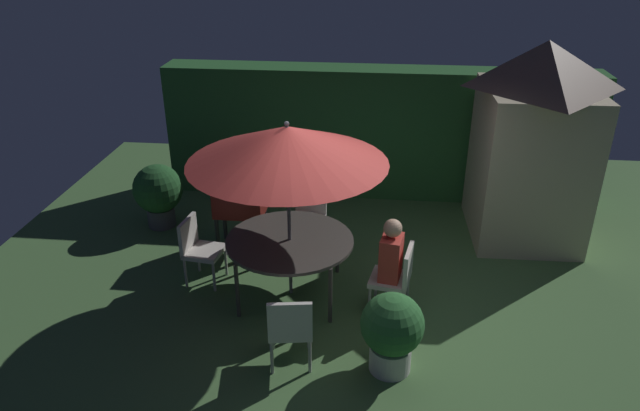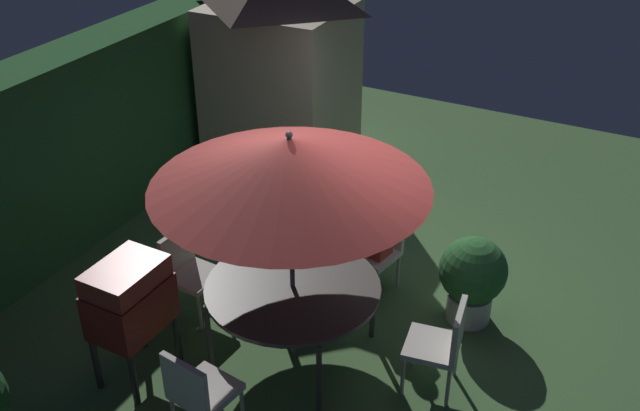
{
  "view_description": "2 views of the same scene",
  "coord_description": "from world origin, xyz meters",
  "px_view_note": "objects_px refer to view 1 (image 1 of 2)",
  "views": [
    {
      "loc": [
        0.01,
        -6.07,
        4.36
      ],
      "look_at": [
        -0.65,
        0.28,
        1.24
      ],
      "focal_mm": 32.85,
      "sensor_mm": 36.0,
      "label": 1
    },
    {
      "loc": [
        -5.66,
        -2.49,
        4.82
      ],
      "look_at": [
        -0.19,
        0.35,
        1.15
      ],
      "focal_mm": 41.57,
      "sensor_mm": 36.0,
      "label": 2
    }
  ],
  "objects_px": {
    "potted_plant_by_shed": "(158,192)",
    "person_in_red": "(391,255)",
    "bbq_grill": "(240,194)",
    "chair_far_side": "(309,214)",
    "garden_shed": "(533,141)",
    "chair_near_shed": "(397,275)",
    "potted_plant_by_grill": "(392,330)",
    "chair_toward_house": "(290,326)",
    "patio_umbrella": "(287,145)",
    "chair_toward_hedge": "(198,246)",
    "patio_table": "(290,243)"
  },
  "relations": [
    {
      "from": "chair_near_shed",
      "to": "potted_plant_by_shed",
      "type": "bearing_deg",
      "value": 152.41
    },
    {
      "from": "garden_shed",
      "to": "potted_plant_by_shed",
      "type": "bearing_deg",
      "value": -176.38
    },
    {
      "from": "chair_toward_hedge",
      "to": "person_in_red",
      "type": "height_order",
      "value": "person_in_red"
    },
    {
      "from": "chair_toward_house",
      "to": "person_in_red",
      "type": "bearing_deg",
      "value": 46.97
    },
    {
      "from": "chair_toward_house",
      "to": "potted_plant_by_shed",
      "type": "height_order",
      "value": "potted_plant_by_shed"
    },
    {
      "from": "chair_toward_hedge",
      "to": "chair_toward_house",
      "type": "height_order",
      "value": "same"
    },
    {
      "from": "person_in_red",
      "to": "chair_toward_house",
      "type": "bearing_deg",
      "value": -133.03
    },
    {
      "from": "bbq_grill",
      "to": "chair_near_shed",
      "type": "xyz_separation_m",
      "value": [
        2.23,
        -1.38,
        -0.33
      ]
    },
    {
      "from": "patio_umbrella",
      "to": "chair_far_side",
      "type": "distance_m",
      "value": 1.97
    },
    {
      "from": "chair_near_shed",
      "to": "chair_far_side",
      "type": "height_order",
      "value": "same"
    },
    {
      "from": "chair_toward_hedge",
      "to": "garden_shed",
      "type": "bearing_deg",
      "value": 21.99
    },
    {
      "from": "chair_far_side",
      "to": "person_in_red",
      "type": "height_order",
      "value": "person_in_red"
    },
    {
      "from": "garden_shed",
      "to": "chair_far_side",
      "type": "xyz_separation_m",
      "value": [
        -3.17,
        -0.74,
        -0.97
      ]
    },
    {
      "from": "garden_shed",
      "to": "person_in_red",
      "type": "bearing_deg",
      "value": -131.84
    },
    {
      "from": "chair_near_shed",
      "to": "potted_plant_by_grill",
      "type": "bearing_deg",
      "value": -93.69
    },
    {
      "from": "patio_umbrella",
      "to": "bbq_grill",
      "type": "relative_size",
      "value": 1.98
    },
    {
      "from": "chair_toward_hedge",
      "to": "chair_toward_house",
      "type": "xyz_separation_m",
      "value": [
        1.45,
        -1.54,
        0.0
      ]
    },
    {
      "from": "garden_shed",
      "to": "person_in_red",
      "type": "xyz_separation_m",
      "value": [
        -2.01,
        -2.24,
        -0.7
      ]
    },
    {
      "from": "garden_shed",
      "to": "potted_plant_by_shed",
      "type": "xyz_separation_m",
      "value": [
        -5.57,
        -0.35,
        -0.91
      ]
    },
    {
      "from": "chair_far_side",
      "to": "chair_toward_house",
      "type": "bearing_deg",
      "value": -87.49
    },
    {
      "from": "garden_shed",
      "to": "chair_near_shed",
      "type": "bearing_deg",
      "value": -130.42
    },
    {
      "from": "bbq_grill",
      "to": "chair_near_shed",
      "type": "relative_size",
      "value": 1.33
    },
    {
      "from": "chair_toward_hedge",
      "to": "potted_plant_by_shed",
      "type": "height_order",
      "value": "potted_plant_by_shed"
    },
    {
      "from": "patio_table",
      "to": "potted_plant_by_shed",
      "type": "height_order",
      "value": "potted_plant_by_shed"
    },
    {
      "from": "bbq_grill",
      "to": "person_in_red",
      "type": "relative_size",
      "value": 0.95
    },
    {
      "from": "garden_shed",
      "to": "patio_umbrella",
      "type": "bearing_deg",
      "value": -148.52
    },
    {
      "from": "bbq_grill",
      "to": "potted_plant_by_grill",
      "type": "height_order",
      "value": "bbq_grill"
    },
    {
      "from": "potted_plant_by_grill",
      "to": "potted_plant_by_shed",
      "type": "bearing_deg",
      "value": 140.53
    },
    {
      "from": "potted_plant_by_shed",
      "to": "chair_near_shed",
      "type": "bearing_deg",
      "value": -27.59
    },
    {
      "from": "potted_plant_by_shed",
      "to": "person_in_red",
      "type": "height_order",
      "value": "person_in_red"
    },
    {
      "from": "chair_far_side",
      "to": "potted_plant_by_shed",
      "type": "relative_size",
      "value": 0.89
    },
    {
      "from": "patio_table",
      "to": "chair_near_shed",
      "type": "relative_size",
      "value": 1.77
    },
    {
      "from": "chair_far_side",
      "to": "chair_toward_house",
      "type": "height_order",
      "value": "same"
    },
    {
      "from": "chair_near_shed",
      "to": "potted_plant_by_grill",
      "type": "xyz_separation_m",
      "value": [
        -0.07,
        -1.04,
        -0.01
      ]
    },
    {
      "from": "patio_table",
      "to": "potted_plant_by_shed",
      "type": "bearing_deg",
      "value": 144.55
    },
    {
      "from": "chair_near_shed",
      "to": "person_in_red",
      "type": "xyz_separation_m",
      "value": [
        -0.08,
        0.02,
        0.26
      ]
    },
    {
      "from": "patio_umbrella",
      "to": "chair_toward_hedge",
      "type": "bearing_deg",
      "value": 171.97
    },
    {
      "from": "bbq_grill",
      "to": "potted_plant_by_shed",
      "type": "height_order",
      "value": "bbq_grill"
    },
    {
      "from": "garden_shed",
      "to": "potted_plant_by_shed",
      "type": "height_order",
      "value": "garden_shed"
    },
    {
      "from": "bbq_grill",
      "to": "potted_plant_by_shed",
      "type": "xyz_separation_m",
      "value": [
        -1.42,
        0.52,
        -0.27
      ]
    },
    {
      "from": "potted_plant_by_shed",
      "to": "potted_plant_by_grill",
      "type": "distance_m",
      "value": 4.64
    },
    {
      "from": "patio_table",
      "to": "garden_shed",
      "type": "bearing_deg",
      "value": 31.48
    },
    {
      "from": "patio_table",
      "to": "patio_umbrella",
      "type": "height_order",
      "value": "patio_umbrella"
    },
    {
      "from": "patio_table",
      "to": "potted_plant_by_shed",
      "type": "relative_size",
      "value": 1.57
    },
    {
      "from": "bbq_grill",
      "to": "chair_far_side",
      "type": "xyz_separation_m",
      "value": [
        0.98,
        0.14,
        -0.33
      ]
    },
    {
      "from": "person_in_red",
      "to": "garden_shed",
      "type": "bearing_deg",
      "value": 48.16
    },
    {
      "from": "patio_umbrella",
      "to": "chair_far_side",
      "type": "relative_size",
      "value": 2.63
    },
    {
      "from": "bbq_grill",
      "to": "chair_near_shed",
      "type": "height_order",
      "value": "bbq_grill"
    },
    {
      "from": "bbq_grill",
      "to": "chair_toward_house",
      "type": "distance_m",
      "value": 2.74
    },
    {
      "from": "patio_table",
      "to": "patio_umbrella",
      "type": "xyz_separation_m",
      "value": [
        0.0,
        -0.0,
        1.29
      ]
    }
  ]
}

